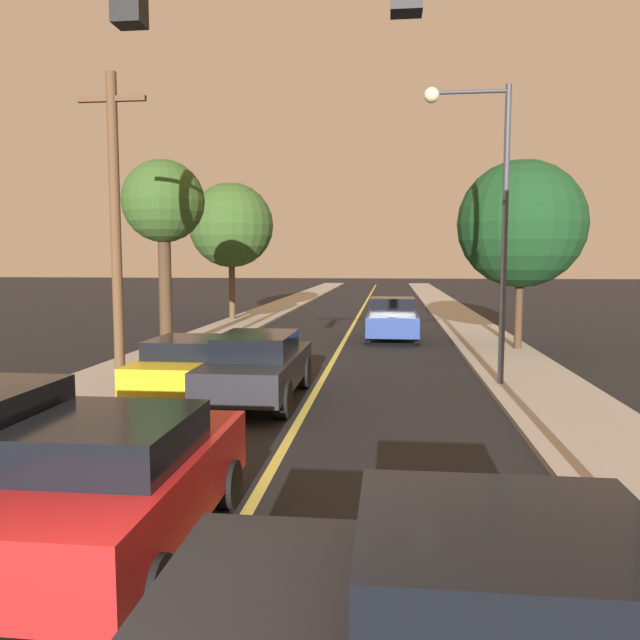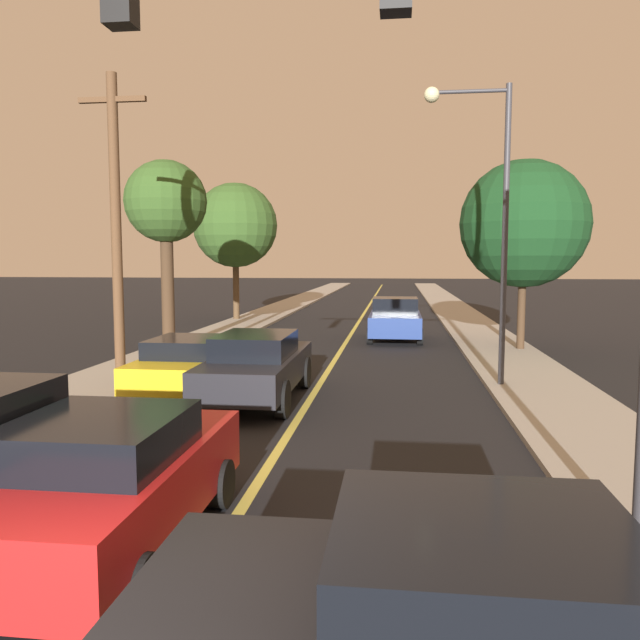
{
  "view_description": "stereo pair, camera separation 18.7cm",
  "coord_description": "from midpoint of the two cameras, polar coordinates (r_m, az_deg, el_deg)",
  "views": [
    {
      "loc": [
        1.7,
        -3.05,
        3.08
      ],
      "look_at": [
        0.0,
        12.09,
        1.6
      ],
      "focal_mm": 35.0,
      "sensor_mm": 36.0,
      "label": 1
    },
    {
      "loc": [
        1.88,
        -3.03,
        3.08
      ],
      "look_at": [
        0.0,
        12.09,
        1.6
      ],
      "focal_mm": 35.0,
      "sensor_mm": 36.0,
      "label": 2
    }
  ],
  "objects": [
    {
      "name": "utility_pole_left",
      "position": [
        15.32,
        -18.52,
        8.22
      ],
      "size": [
        1.6,
        0.24,
        7.18
      ],
      "color": "#513823",
      "rests_on": "ground"
    },
    {
      "name": "car_near_lane_second",
      "position": [
        13.62,
        -6.07,
        -4.13
      ],
      "size": [
        1.86,
        4.7,
        1.5
      ],
      "color": "black",
      "rests_on": "ground"
    },
    {
      "name": "tree_left_far",
      "position": [
        21.06,
        -14.39,
        10.22
      ],
      "size": [
        2.65,
        2.65,
        6.16
      ],
      "color": "#3D2B1C",
      "rests_on": "ground"
    },
    {
      "name": "sidewalk_right",
      "position": [
        39.31,
        11.45,
        1.03
      ],
      "size": [
        2.5,
        80.0,
        0.12
      ],
      "color": "#9E998E",
      "rests_on": "ground"
    },
    {
      "name": "car_near_lane_front",
      "position": [
        7.09,
        -18.84,
        -13.82
      ],
      "size": [
        1.92,
        4.03,
        1.49
      ],
      "color": "red",
      "rests_on": "ground"
    },
    {
      "name": "traffic_signal_mast",
      "position": [
        6.87,
        11.52,
        21.64
      ],
      "size": [
        6.54,
        0.42,
        6.73
      ],
      "color": "#333338",
      "rests_on": "ground"
    },
    {
      "name": "car_far_oncoming",
      "position": [
        23.88,
        6.4,
        0.05
      ],
      "size": [
        2.02,
        3.85,
        1.63
      ],
      "rotation": [
        0.0,
        0.0,
        3.14
      ],
      "color": "navy",
      "rests_on": "ground"
    },
    {
      "name": "streetlamp_right",
      "position": [
        15.34,
        14.5,
        11.14
      ],
      "size": [
        2.0,
        0.36,
        6.97
      ],
      "color": "#333338",
      "rests_on": "ground"
    },
    {
      "name": "sidewalk_left",
      "position": [
        39.79,
        -3.84,
        1.18
      ],
      "size": [
        2.5,
        80.0,
        0.12
      ],
      "color": "#9E998E",
      "rests_on": "ground"
    },
    {
      "name": "road_surface",
      "position": [
        39.2,
        3.76,
        1.04
      ],
      "size": [
        8.03,
        80.0,
        0.01
      ],
      "color": "black",
      "rests_on": "ground"
    },
    {
      "name": "tree_left_near",
      "position": [
        31.51,
        -8.29,
        8.55
      ],
      "size": [
        4.17,
        4.17,
        6.74
      ],
      "color": "#4C3823",
      "rests_on": "ground"
    },
    {
      "name": "car_outer_lane_second",
      "position": [
        14.81,
        -12.15,
        -3.9
      ],
      "size": [
        1.9,
        4.17,
        1.29
      ],
      "color": "gold",
      "rests_on": "ground"
    },
    {
      "name": "tree_right_near",
      "position": [
        21.75,
        17.69,
        8.34
      ],
      "size": [
        4.18,
        4.18,
        6.22
      ],
      "color": "#3D2B1C",
      "rests_on": "ground"
    }
  ]
}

